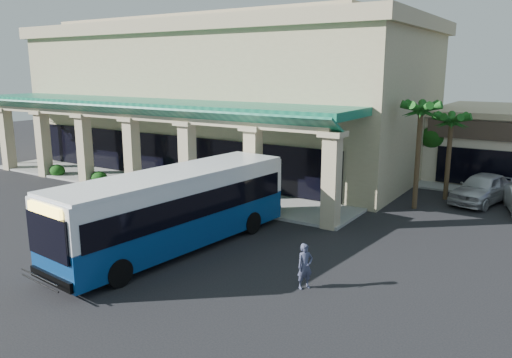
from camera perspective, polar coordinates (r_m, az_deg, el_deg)
The scene contains 10 objects.
ground at distance 23.88m, azimuth -10.27°, elevation -6.35°, with size 110.00×110.00×0.00m, color black.
main_building at distance 40.14m, azimuth -3.35°, elevation 9.66°, with size 30.80×14.80×11.35m, color tan, non-canonical shape.
arcade at distance 33.44m, azimuth -12.62°, elevation 3.96°, with size 30.00×6.20×5.70m, color #106048, non-canonical shape.
palm_0 at distance 28.65m, azimuth 18.06°, elevation 3.17°, with size 2.40×2.40×6.60m, color #144C14, non-canonical shape.
palm_1 at distance 31.38m, azimuth 21.19°, elevation 2.96°, with size 2.40×2.40×5.80m, color #144C14, non-canonical shape.
palm_2 at distance 44.68m, azimuth -26.21°, elevation 5.38°, with size 2.40×2.40×6.20m, color #144C14, non-canonical shape.
broadleaf_tree at distance 36.70m, azimuth 19.70°, elevation 3.56°, with size 2.60×2.60×4.81m, color #103A0D, non-canonical shape.
transit_bus at distance 21.63m, azimuth -9.09°, elevation -3.58°, with size 2.84×12.18×3.40m, color navy, non-canonical shape.
pedestrian at distance 17.92m, azimuth 5.62°, elevation -9.89°, with size 0.60×0.39×1.65m, color #3E425E.
car_silver at distance 31.68m, azimuth 24.45°, elevation -0.97°, with size 2.06×5.13×1.75m, color #B8B8BC.
Camera 1 is at (15.58, -16.42, 7.62)m, focal length 35.00 mm.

